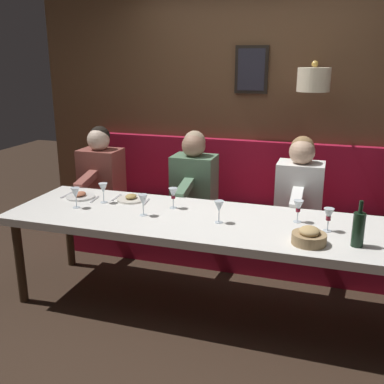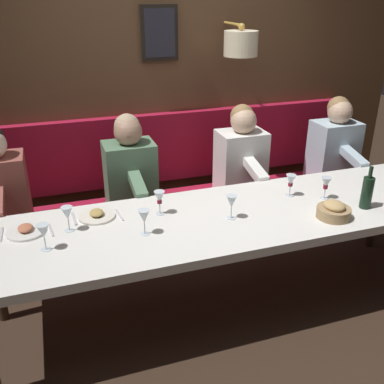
{
  "view_description": "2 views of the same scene",
  "coord_description": "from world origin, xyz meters",
  "px_view_note": "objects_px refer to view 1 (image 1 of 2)",
  "views": [
    {
      "loc": [
        -2.99,
        -0.72,
        1.88
      ],
      "look_at": [
        0.05,
        0.25,
        0.92
      ],
      "focal_mm": 41.85,
      "sensor_mm": 36.0,
      "label": 1
    },
    {
      "loc": [
        -2.37,
        1.05,
        2.1
      ],
      "look_at": [
        0.05,
        0.25,
        0.92
      ],
      "focal_mm": 41.05,
      "sensor_mm": 36.0,
      "label": 2
    }
  ],
  "objects_px": {
    "wine_glass_1": "(219,207)",
    "wine_glass_5": "(298,207)",
    "bread_bowl": "(309,237)",
    "wine_glass_3": "(103,189)",
    "wine_glass_6": "(173,194)",
    "diner_middle": "(194,176)",
    "wine_glass_0": "(329,215)",
    "dining_table": "(222,228)",
    "diner_far": "(101,169)",
    "diner_near": "(300,185)",
    "wine_bottle": "(358,229)",
    "wine_glass_7": "(143,201)",
    "wine_glass_2": "(76,194)"
  },
  "relations": [
    {
      "from": "wine_glass_3",
      "to": "wine_glass_6",
      "type": "distance_m",
      "value": 0.59
    },
    {
      "from": "wine_glass_3",
      "to": "wine_glass_2",
      "type": "bearing_deg",
      "value": 141.86
    },
    {
      "from": "diner_far",
      "to": "wine_glass_7",
      "type": "distance_m",
      "value": 1.3
    },
    {
      "from": "wine_glass_6",
      "to": "wine_bottle",
      "type": "xyz_separation_m",
      "value": [
        -0.35,
        -1.36,
        0.0
      ]
    },
    {
      "from": "diner_middle",
      "to": "wine_bottle",
      "type": "relative_size",
      "value": 2.64
    },
    {
      "from": "wine_glass_2",
      "to": "wine_glass_1",
      "type": "bearing_deg",
      "value": -89.19
    },
    {
      "from": "diner_middle",
      "to": "wine_glass_0",
      "type": "bearing_deg",
      "value": -125.17
    },
    {
      "from": "wine_glass_6",
      "to": "wine_glass_7",
      "type": "relative_size",
      "value": 1.0
    },
    {
      "from": "wine_glass_5",
      "to": "diner_far",
      "type": "bearing_deg",
      "value": 69.5
    },
    {
      "from": "bread_bowl",
      "to": "wine_glass_2",
      "type": "bearing_deg",
      "value": 84.23
    },
    {
      "from": "wine_glass_1",
      "to": "wine_glass_3",
      "type": "distance_m",
      "value": 1.03
    },
    {
      "from": "wine_glass_7",
      "to": "wine_bottle",
      "type": "bearing_deg",
      "value": -94.59
    },
    {
      "from": "wine_glass_2",
      "to": "wine_glass_5",
      "type": "relative_size",
      "value": 1.0
    },
    {
      "from": "wine_glass_0",
      "to": "wine_glass_6",
      "type": "distance_m",
      "value": 1.18
    },
    {
      "from": "bread_bowl",
      "to": "wine_glass_5",
      "type": "bearing_deg",
      "value": 15.13
    },
    {
      "from": "wine_glass_1",
      "to": "wine_glass_5",
      "type": "height_order",
      "value": "same"
    },
    {
      "from": "diner_middle",
      "to": "wine_glass_3",
      "type": "distance_m",
      "value": 0.93
    },
    {
      "from": "diner_middle",
      "to": "wine_glass_5",
      "type": "distance_m",
      "value": 1.26
    },
    {
      "from": "diner_near",
      "to": "bread_bowl",
      "type": "xyz_separation_m",
      "value": [
        -1.13,
        -0.15,
        -0.03
      ]
    },
    {
      "from": "dining_table",
      "to": "wine_glass_7",
      "type": "distance_m",
      "value": 0.62
    },
    {
      "from": "diner_far",
      "to": "bread_bowl",
      "type": "bearing_deg",
      "value": -118.27
    },
    {
      "from": "dining_table",
      "to": "diner_far",
      "type": "bearing_deg",
      "value": 59.08
    },
    {
      "from": "wine_glass_1",
      "to": "wine_glass_6",
      "type": "distance_m",
      "value": 0.47
    },
    {
      "from": "diner_middle",
      "to": "wine_glass_5",
      "type": "bearing_deg",
      "value": -126.25
    },
    {
      "from": "diner_far",
      "to": "wine_glass_5",
      "type": "xyz_separation_m",
      "value": [
        -0.75,
        -2.0,
        0.04
      ]
    },
    {
      "from": "wine_glass_0",
      "to": "wine_glass_7",
      "type": "height_order",
      "value": "same"
    },
    {
      "from": "dining_table",
      "to": "wine_glass_3",
      "type": "relative_size",
      "value": 19.99
    },
    {
      "from": "wine_glass_6",
      "to": "wine_glass_5",
      "type": "bearing_deg",
      "value": -91.42
    },
    {
      "from": "wine_glass_7",
      "to": "bread_bowl",
      "type": "xyz_separation_m",
      "value": [
        -0.18,
        -1.22,
        -0.07
      ]
    },
    {
      "from": "wine_glass_2",
      "to": "wine_glass_3",
      "type": "xyz_separation_m",
      "value": [
        0.18,
        -0.14,
        0.0
      ]
    },
    {
      "from": "wine_glass_2",
      "to": "wine_glass_3",
      "type": "distance_m",
      "value": 0.23
    },
    {
      "from": "wine_glass_1",
      "to": "wine_glass_2",
      "type": "bearing_deg",
      "value": 90.81
    },
    {
      "from": "diner_near",
      "to": "diner_middle",
      "type": "relative_size",
      "value": 1.0
    },
    {
      "from": "wine_glass_1",
      "to": "wine_glass_6",
      "type": "relative_size",
      "value": 1.0
    },
    {
      "from": "diner_far",
      "to": "wine_bottle",
      "type": "relative_size",
      "value": 2.64
    },
    {
      "from": "diner_near",
      "to": "wine_glass_5",
      "type": "xyz_separation_m",
      "value": [
        -0.75,
        -0.05,
        0.04
      ]
    },
    {
      "from": "wine_glass_3",
      "to": "diner_middle",
      "type": "bearing_deg",
      "value": -34.91
    },
    {
      "from": "wine_glass_5",
      "to": "wine_bottle",
      "type": "distance_m",
      "value": 0.51
    },
    {
      "from": "wine_glass_6",
      "to": "wine_glass_7",
      "type": "xyz_separation_m",
      "value": [
        -0.23,
        0.16,
        0.0
      ]
    },
    {
      "from": "diner_near",
      "to": "wine_glass_1",
      "type": "relative_size",
      "value": 4.82
    },
    {
      "from": "diner_near",
      "to": "wine_glass_6",
      "type": "height_order",
      "value": "diner_near"
    },
    {
      "from": "wine_glass_5",
      "to": "wine_glass_6",
      "type": "bearing_deg",
      "value": 88.58
    },
    {
      "from": "diner_far",
      "to": "bread_bowl",
      "type": "xyz_separation_m",
      "value": [
        -1.13,
        -2.1,
        -0.03
      ]
    },
    {
      "from": "wine_glass_0",
      "to": "wine_bottle",
      "type": "height_order",
      "value": "wine_bottle"
    },
    {
      "from": "dining_table",
      "to": "wine_glass_5",
      "type": "distance_m",
      "value": 0.57
    },
    {
      "from": "wine_glass_0",
      "to": "wine_glass_2",
      "type": "xyz_separation_m",
      "value": [
        -0.08,
        1.91,
        0.0
      ]
    },
    {
      "from": "wine_glass_3",
      "to": "bread_bowl",
      "type": "xyz_separation_m",
      "value": [
        -0.37,
        -1.66,
        -0.07
      ]
    },
    {
      "from": "wine_bottle",
      "to": "diner_far",
      "type": "bearing_deg",
      "value": 65.8
    },
    {
      "from": "diner_near",
      "to": "wine_glass_0",
      "type": "xyz_separation_m",
      "value": [
        -0.87,
        -0.26,
        0.04
      ]
    },
    {
      "from": "dining_table",
      "to": "wine_bottle",
      "type": "height_order",
      "value": "wine_bottle"
    }
  ]
}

